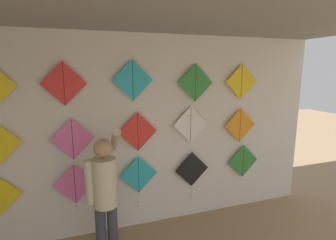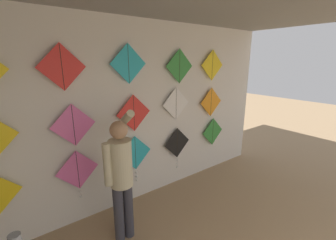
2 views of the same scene
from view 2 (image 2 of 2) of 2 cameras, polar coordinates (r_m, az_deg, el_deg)
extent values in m
cube|color=silver|center=(3.43, -9.94, 0.93)|extent=(5.85, 0.06, 2.80)
cylinder|color=#383842|center=(3.07, -12.40, -22.31)|extent=(0.12, 0.12, 0.76)
cylinder|color=#383842|center=(3.11, -10.01, -21.52)|extent=(0.12, 0.12, 0.76)
cylinder|color=beige|center=(2.74, -11.91, -10.68)|extent=(0.27, 0.27, 0.57)
sphere|color=tan|center=(2.59, -12.41, -2.47)|extent=(0.21, 0.21, 0.21)
cylinder|color=beige|center=(2.67, -15.14, -10.89)|extent=(0.10, 0.10, 0.51)
cylinder|color=beige|center=(2.84, -11.25, -0.40)|extent=(0.10, 0.47, 0.37)
cube|color=pink|center=(3.29, -21.96, -11.68)|extent=(0.55, 0.01, 0.55)
cylinder|color=black|center=(3.28, -21.95, -11.69)|extent=(0.01, 0.01, 0.53)
sphere|color=white|center=(3.43, -21.35, -16.64)|extent=(0.04, 0.04, 0.04)
sphere|color=white|center=(3.47, -21.24, -17.63)|extent=(0.04, 0.04, 0.04)
cube|color=#28B2C6|center=(3.56, -8.29, -8.29)|extent=(0.55, 0.01, 0.55)
cylinder|color=black|center=(3.56, -8.28, -8.30)|extent=(0.01, 0.01, 0.53)
sphere|color=white|center=(3.69, -8.02, -13.00)|extent=(0.04, 0.04, 0.04)
sphere|color=white|center=(3.73, -7.98, -13.95)|extent=(0.04, 0.04, 0.04)
sphere|color=white|center=(3.76, -7.94, -14.88)|extent=(0.04, 0.04, 0.04)
cube|color=black|center=(4.00, 2.33, -5.82)|extent=(0.55, 0.01, 0.55)
cylinder|color=black|center=(4.00, 2.35, -5.83)|extent=(0.01, 0.01, 0.53)
sphere|color=white|center=(4.12, 2.37, -10.11)|extent=(0.04, 0.04, 0.04)
sphere|color=white|center=(4.15, 2.36, -10.98)|extent=(0.04, 0.04, 0.04)
sphere|color=white|center=(4.18, 2.35, -11.85)|extent=(0.04, 0.04, 0.04)
cube|color=#338C38|center=(4.60, 11.29, -2.94)|extent=(0.55, 0.01, 0.55)
cylinder|color=black|center=(4.60, 11.31, -2.94)|extent=(0.01, 0.01, 0.53)
cube|color=pink|center=(3.07, -22.88, -1.21)|extent=(0.55, 0.01, 0.55)
cylinder|color=black|center=(3.07, -22.87, -1.22)|extent=(0.01, 0.01, 0.53)
cube|color=red|center=(3.36, -8.67, 1.75)|extent=(0.55, 0.01, 0.55)
cylinder|color=black|center=(3.36, -8.66, 1.74)|extent=(0.01, 0.01, 0.53)
cube|color=white|center=(3.78, 2.06, 4.18)|extent=(0.55, 0.01, 0.55)
cylinder|color=black|center=(3.78, 2.07, 4.18)|extent=(0.01, 0.01, 0.53)
cube|color=orange|center=(4.38, 10.88, 4.49)|extent=(0.55, 0.01, 0.55)
cylinder|color=black|center=(4.38, 10.90, 4.48)|extent=(0.01, 0.01, 0.53)
cube|color=red|center=(2.95, -25.36, 12.05)|extent=(0.55, 0.01, 0.55)
cylinder|color=black|center=(2.95, -25.35, 12.05)|extent=(0.01, 0.01, 0.53)
cube|color=#28B2C6|center=(3.25, -10.02, 13.89)|extent=(0.55, 0.01, 0.55)
cylinder|color=black|center=(3.24, -10.00, 13.89)|extent=(0.01, 0.01, 0.53)
cube|color=#338C38|center=(3.76, 2.94, 13.50)|extent=(0.55, 0.01, 0.55)
cylinder|color=black|center=(3.76, 2.96, 13.50)|extent=(0.01, 0.01, 0.53)
cube|color=yellow|center=(4.30, 11.19, 13.49)|extent=(0.55, 0.01, 0.55)
cylinder|color=black|center=(4.30, 11.21, 13.49)|extent=(0.01, 0.01, 0.53)
camera|label=1|loc=(1.00, 92.04, 5.09)|focal=28.00mm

